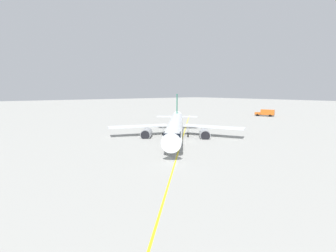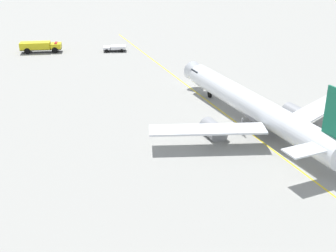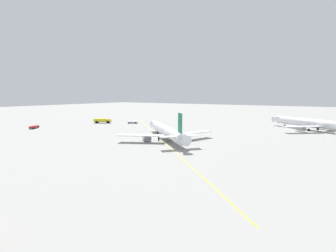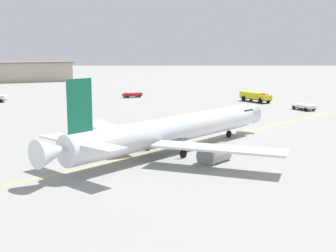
{
  "view_description": "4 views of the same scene",
  "coord_description": "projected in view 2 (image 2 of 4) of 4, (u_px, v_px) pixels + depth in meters",
  "views": [
    {
      "loc": [
        36.75,
        42.55,
        11.61
      ],
      "look_at": [
        0.67,
        -3.81,
        3.23
      ],
      "focal_mm": 26.19,
      "sensor_mm": 36.0,
      "label": 1
    },
    {
      "loc": [
        -62.81,
        -17.15,
        27.18
      ],
      "look_at": [
        -17.13,
        3.44,
        4.97
      ],
      "focal_mm": 47.51,
      "sensor_mm": 36.0,
      "label": 2
    },
    {
      "loc": [
        -73.14,
        -49.8,
        16.29
      ],
      "look_at": [
        0.33,
        -3.34,
        4.67
      ],
      "focal_mm": 25.27,
      "sensor_mm": 36.0,
      "label": 3
    },
    {
      "loc": [
        -2.2,
        -63.82,
        14.03
      ],
      "look_at": [
        -2.4,
        -4.67,
        3.77
      ],
      "focal_mm": 48.31,
      "sensor_mm": 36.0,
      "label": 4
    }
  ],
  "objects": [
    {
      "name": "ground_plane",
      "position": [
        233.0,
        118.0,
        69.81
      ],
      "size": [
        600.0,
        600.0,
        0.0
      ],
      "primitive_type": "plane",
      "color": "gray"
    },
    {
      "name": "airliner_main",
      "position": [
        257.0,
        109.0,
        65.61
      ],
      "size": [
        30.6,
        33.29,
        11.16
      ],
      "rotation": [
        0.0,
        0.0,
        0.85
      ],
      "color": "silver",
      "rests_on": "ground_plane"
    },
    {
      "name": "pushback_tug_truck",
      "position": [
        115.0,
        48.0,
        107.98
      ],
      "size": [
        4.75,
        5.93,
        1.3
      ],
      "rotation": [
        0.0,
        0.0,
        2.08
      ],
      "color": "#232326",
      "rests_on": "ground_plane"
    },
    {
      "name": "fire_tender_truck",
      "position": [
        40.0,
        46.0,
        106.78
      ],
      "size": [
        7.35,
        9.66,
        2.5
      ],
      "rotation": [
        0.0,
        0.0,
        5.26
      ],
      "color": "#232326",
      "rests_on": "ground_plane"
    },
    {
      "name": "taxiway_centreline",
      "position": [
        227.0,
        116.0,
        70.8
      ],
      "size": [
        90.2,
        91.83,
        0.01
      ],
      "rotation": [
        0.0,
        0.0,
        0.79
      ],
      "color": "yellow",
      "rests_on": "ground_plane"
    }
  ]
}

